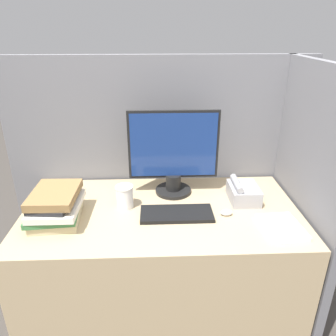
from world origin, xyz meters
TOP-DOWN VIEW (x-y plane):
  - cubicle_panel_rear at (0.00, 0.81)m, footprint 1.86×0.04m
  - cubicle_panel_right at (0.77, 0.41)m, footprint 0.04×0.83m
  - desk at (0.00, 0.38)m, footprint 1.46×0.77m
  - monitor at (0.08, 0.59)m, footprint 0.50×0.21m
  - keyboard at (0.08, 0.32)m, footprint 0.37×0.16m
  - mouse at (0.33, 0.32)m, footprint 0.06×0.04m
  - coffee_cup at (-0.19, 0.42)m, footprint 0.09×0.09m
  - book_stack at (-0.53, 0.31)m, footprint 0.26×0.31m
  - desk_telephone at (0.46, 0.47)m, footprint 0.16×0.20m
  - paper_pile at (0.57, 0.18)m, footprint 0.20×0.24m

SIDE VIEW (x-z plane):
  - desk at x=0.00m, z-range 0.00..0.77m
  - cubicle_panel_rear at x=0.00m, z-range 0.00..1.52m
  - cubicle_panel_right at x=0.77m, z-range 0.00..1.52m
  - keyboard at x=0.08m, z-range 0.77..0.79m
  - paper_pile at x=0.57m, z-range 0.77..0.79m
  - mouse at x=0.33m, z-range 0.77..0.80m
  - desk_telephone at x=0.46m, z-range 0.75..0.87m
  - coffee_cup at x=-0.19m, z-range 0.77..0.89m
  - book_stack at x=-0.53m, z-range 0.76..0.92m
  - monitor at x=0.08m, z-range 0.75..1.23m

